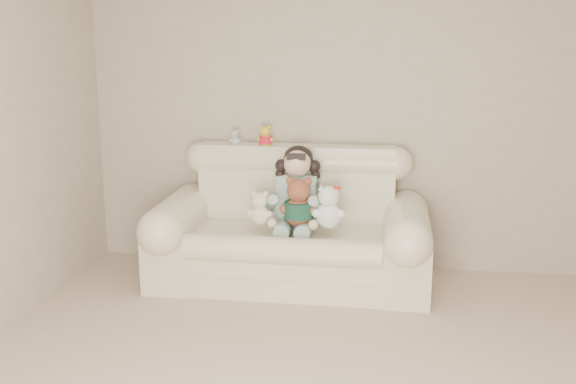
{
  "coord_description": "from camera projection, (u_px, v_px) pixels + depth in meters",
  "views": [
    {
      "loc": [
        0.2,
        -2.96,
        1.91
      ],
      "look_at": [
        -0.54,
        1.9,
        0.75
      ],
      "focal_mm": 42.65,
      "sensor_mm": 36.0,
      "label": 1
    }
  ],
  "objects": [
    {
      "name": "white_cat",
      "position": [
        329.0,
        202.0,
        4.98
      ],
      "size": [
        0.29,
        0.25,
        0.38
      ],
      "primitive_type": null,
      "rotation": [
        0.0,
        0.0,
        -0.26
      ],
      "color": "white",
      "rests_on": "sofa"
    },
    {
      "name": "wall_back",
      "position": [
        367.0,
        110.0,
        5.42
      ],
      "size": [
        4.5,
        0.0,
        4.5
      ],
      "primitive_type": "plane",
      "rotation": [
        1.57,
        0.0,
        0.0
      ],
      "color": "#BBAA94",
      "rests_on": "ground"
    },
    {
      "name": "sofa",
      "position": [
        290.0,
        219.0,
        5.2
      ],
      "size": [
        2.1,
        0.95,
        1.03
      ],
      "primitive_type": null,
      "color": "beige",
      "rests_on": "floor"
    },
    {
      "name": "grey_mini_plush",
      "position": [
        235.0,
        136.0,
        5.46
      ],
      "size": [
        0.12,
        0.1,
        0.16
      ],
      "primitive_type": null,
      "rotation": [
        0.0,
        0.0,
        -0.31
      ],
      "color": "#ABABB1",
      "rests_on": "sofa"
    },
    {
      "name": "brown_teddy",
      "position": [
        299.0,
        197.0,
        5.03
      ],
      "size": [
        0.34,
        0.3,
        0.43
      ],
      "primitive_type": null,
      "rotation": [
        0.0,
        0.0,
        0.4
      ],
      "color": "brown",
      "rests_on": "sofa"
    },
    {
      "name": "seated_child",
      "position": [
        297.0,
        187.0,
        5.21
      ],
      "size": [
        0.44,
        0.52,
        0.65
      ],
      "primitive_type": null,
      "rotation": [
        0.0,
        0.0,
        -0.1
      ],
      "color": "#35775E",
      "rests_on": "sofa"
    },
    {
      "name": "cream_teddy",
      "position": [
        260.0,
        205.0,
        5.06
      ],
      "size": [
        0.24,
        0.22,
        0.31
      ],
      "primitive_type": null,
      "rotation": [
        0.0,
        0.0,
        -0.4
      ],
      "color": "white",
      "rests_on": "sofa"
    },
    {
      "name": "yellow_mini_bear",
      "position": [
        265.0,
        134.0,
        5.42
      ],
      "size": [
        0.14,
        0.11,
        0.2
      ],
      "primitive_type": null,
      "rotation": [
        0.0,
        0.0,
        -0.09
      ],
      "color": "gold",
      "rests_on": "sofa"
    }
  ]
}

